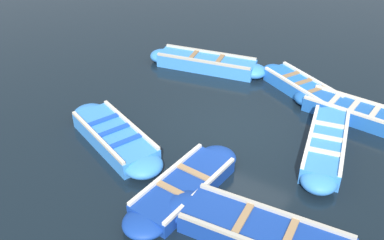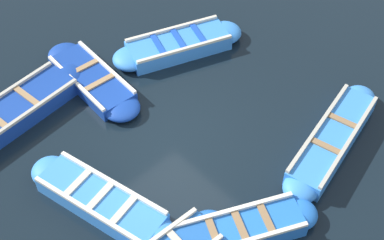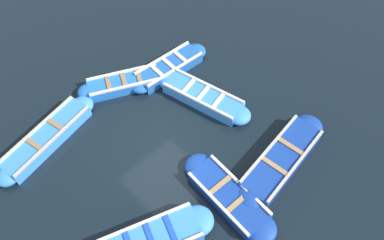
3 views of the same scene
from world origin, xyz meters
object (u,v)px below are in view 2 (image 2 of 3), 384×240
(boat_outer_left, at_px, (13,113))
(boat_tucked, at_px, (239,231))
(boat_centre, at_px, (332,139))
(boat_outer_right, at_px, (101,202))
(boat_inner_gap, at_px, (92,80))
(boat_end_of_row, at_px, (179,45))

(boat_outer_left, bearing_deg, boat_tucked, 104.71)
(boat_centre, bearing_deg, boat_outer_right, -25.50)
(boat_centre, xyz_separation_m, boat_tucked, (3.09, 0.13, -0.02))
(boat_outer_left, height_order, boat_inner_gap, boat_outer_left)
(boat_outer_right, height_order, boat_tucked, boat_outer_right)
(boat_centre, xyz_separation_m, boat_inner_gap, (2.60, -5.16, -0.05))
(boat_tucked, bearing_deg, boat_outer_left, -75.29)
(boat_outer_right, xyz_separation_m, boat_centre, (-4.58, 2.19, 0.00))
(boat_outer_right, bearing_deg, boat_inner_gap, -123.68)
(boat_centre, relative_size, boat_inner_gap, 1.15)
(boat_outer_right, relative_size, boat_outer_left, 0.88)
(boat_outer_left, xyz_separation_m, boat_end_of_row, (-4.31, 0.86, -0.00))
(boat_outer_left, relative_size, boat_tucked, 1.28)
(boat_inner_gap, distance_m, boat_end_of_row, 2.41)
(boat_inner_gap, relative_size, boat_end_of_row, 0.94)
(boat_end_of_row, bearing_deg, boat_inner_gap, -12.89)
(boat_outer_right, distance_m, boat_centre, 5.08)
(boat_inner_gap, height_order, boat_end_of_row, boat_end_of_row)
(boat_tucked, bearing_deg, boat_centre, -177.67)
(boat_centre, distance_m, boat_tucked, 3.10)
(boat_outer_right, bearing_deg, boat_outer_left, -90.34)
(boat_centre, height_order, boat_tucked, boat_centre)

